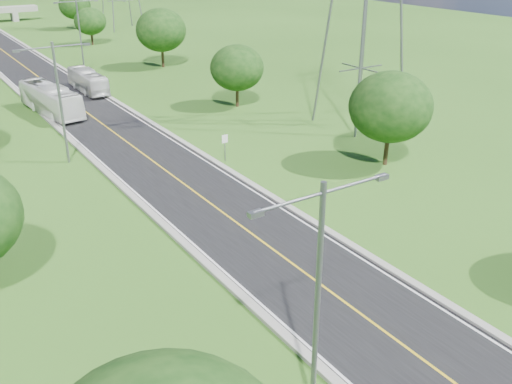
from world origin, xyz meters
TOP-DOWN VIEW (x-y plane):
  - ground at (0.00, 60.00)m, footprint 260.00×260.00m
  - road at (0.00, 66.00)m, footprint 8.00×150.00m
  - curb_left at (-4.25, 66.00)m, footprint 0.50×150.00m
  - curb_right at (4.25, 66.00)m, footprint 0.50×150.00m
  - speed_limit_sign at (5.20, 37.98)m, footprint 0.55×0.09m
  - streetlight_near_left at (-6.00, 12.00)m, footprint 5.90×0.25m
  - streetlight_mid_left at (-6.00, 45.00)m, footprint 5.90×0.25m
  - streetlight_far_right at (6.00, 78.00)m, footprint 5.90×0.25m
  - tree_rb at (16.00, 30.00)m, footprint 6.72×6.72m
  - tree_rc at (15.00, 52.00)m, footprint 5.88×5.88m
  - tree_rd at (17.00, 76.00)m, footprint 7.14×7.14m
  - tree_re at (14.50, 100.00)m, footprint 5.46×5.46m
  - tree_rf at (18.00, 120.00)m, footprint 6.30×6.30m
  - bus_outbound at (3.14, 67.50)m, footprint 2.21×9.40m
  - bus_inbound at (-3.20, 60.33)m, footprint 4.05×11.38m

SIDE VIEW (x-z plane):
  - ground at x=0.00m, z-range 0.00..0.00m
  - road at x=0.00m, z-range 0.00..0.06m
  - curb_left at x=-4.25m, z-range 0.00..0.22m
  - curb_right at x=4.25m, z-range 0.00..0.22m
  - bus_outbound at x=3.14m, z-range 0.06..2.68m
  - speed_limit_sign at x=5.20m, z-range 0.40..2.80m
  - bus_inbound at x=-3.20m, z-range 0.06..3.16m
  - tree_re at x=14.50m, z-range 0.85..7.20m
  - tree_rc at x=15.00m, z-range 0.91..7.75m
  - tree_rf at x=18.00m, z-range 0.98..8.31m
  - tree_rb at x=16.00m, z-range 1.05..8.86m
  - tree_rd at x=17.00m, z-range 1.11..9.42m
  - streetlight_near_left at x=-6.00m, z-range 0.94..10.94m
  - streetlight_mid_left at x=-6.00m, z-range 0.94..10.94m
  - streetlight_far_right at x=6.00m, z-range 0.94..10.94m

